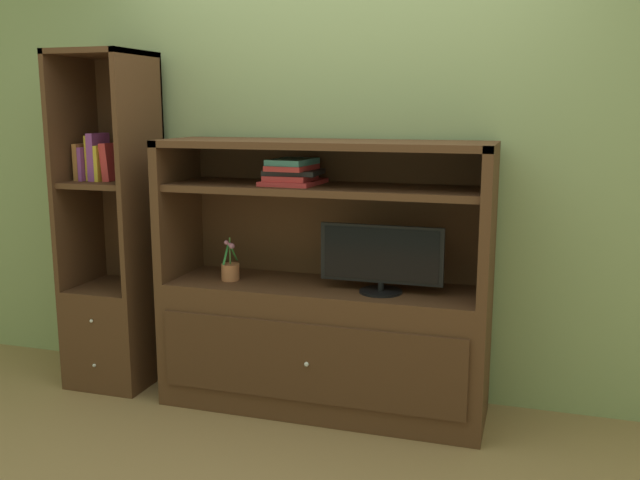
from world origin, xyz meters
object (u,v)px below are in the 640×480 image
(media_console, at_px, (323,321))
(upright_book_row, at_px, (98,160))
(potted_plant, at_px, (230,270))
(magazine_stack, at_px, (293,173))
(bookshelf_tall, at_px, (116,279))
(tv_monitor, at_px, (381,258))

(media_console, distance_m, upright_book_row, 1.56)
(potted_plant, distance_m, magazine_stack, 0.63)
(media_console, bearing_deg, magazine_stack, -178.71)
(magazine_stack, distance_m, bookshelf_tall, 1.28)
(media_console, xyz_separation_m, upright_book_row, (-1.33, -0.00, 0.82))
(magazine_stack, bearing_deg, bookshelf_tall, 179.39)
(tv_monitor, xyz_separation_m, magazine_stack, (-0.49, 0.06, 0.41))
(tv_monitor, relative_size, upright_book_row, 2.34)
(tv_monitor, xyz_separation_m, bookshelf_tall, (-1.59, 0.07, -0.24))
(magazine_stack, xyz_separation_m, upright_book_row, (-1.17, -0.00, 0.04))
(potted_plant, relative_size, bookshelf_tall, 0.12)
(tv_monitor, distance_m, potted_plant, 0.84)
(bookshelf_tall, bearing_deg, media_console, -0.36)
(tv_monitor, distance_m, upright_book_row, 1.71)
(magazine_stack, bearing_deg, media_console, 1.29)
(bookshelf_tall, height_order, upright_book_row, bookshelf_tall)
(bookshelf_tall, bearing_deg, tv_monitor, -2.55)
(tv_monitor, bearing_deg, magazine_stack, 173.09)
(media_console, xyz_separation_m, bookshelf_tall, (-1.27, 0.01, 0.13))
(tv_monitor, xyz_separation_m, upright_book_row, (-1.65, 0.06, 0.45))
(media_console, height_order, bookshelf_tall, bookshelf_tall)
(media_console, distance_m, magazine_stack, 0.80)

